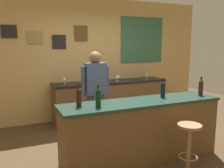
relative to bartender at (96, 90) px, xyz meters
name	(u,v)px	position (x,y,z in m)	size (l,w,h in m)	color
ground_plane	(129,149)	(0.37, -0.60, -0.94)	(10.00, 10.00, 0.00)	#4C3823
back_wall	(90,58)	(0.39, 1.43, 0.48)	(6.00, 0.09, 2.80)	tan
bar_counter	(142,131)	(0.37, -1.00, -0.47)	(2.45, 0.60, 0.92)	brown
side_counter	(111,100)	(0.77, 1.05, -0.48)	(2.70, 0.56, 0.90)	brown
bartender	(96,90)	(0.00, 0.00, 0.00)	(0.52, 0.21, 1.62)	#384766
bar_stool	(189,140)	(0.77, -1.57, -0.48)	(0.32, 0.32, 0.68)	olive
wine_bottle_a	(79,97)	(-0.58, -0.95, 0.12)	(0.07, 0.07, 0.31)	black
wine_bottle_b	(98,97)	(-0.36, -1.09, 0.12)	(0.07, 0.07, 0.31)	black
wine_bottle_c	(163,89)	(0.78, -0.93, 0.12)	(0.07, 0.07, 0.31)	black
wine_bottle_d	(201,87)	(1.43, -1.05, 0.12)	(0.07, 0.07, 0.31)	black
wine_glass_a	(64,79)	(-0.30, 1.11, 0.07)	(0.07, 0.07, 0.16)	silver
wine_glass_b	(86,78)	(0.15, 1.04, 0.07)	(0.07, 0.07, 0.16)	silver
wine_glass_c	(117,77)	(0.88, 0.99, 0.07)	(0.07, 0.07, 0.16)	silver
wine_glass_d	(118,76)	(0.97, 1.09, 0.07)	(0.07, 0.07, 0.16)	silver
wine_glass_e	(147,74)	(1.74, 1.07, 0.07)	(0.07, 0.07, 0.16)	silver
coffee_mug	(99,80)	(0.47, 1.04, 0.01)	(0.12, 0.08, 0.09)	#336699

